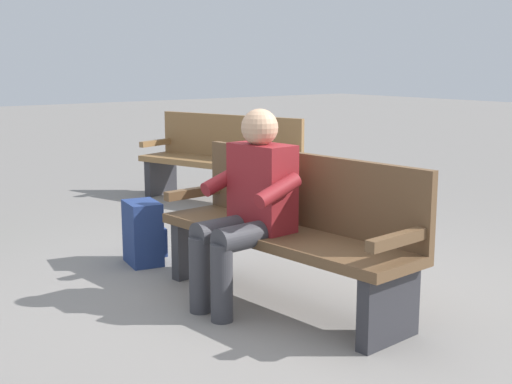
{
  "coord_description": "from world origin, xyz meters",
  "views": [
    {
      "loc": [
        -3.09,
        2.56,
        1.45
      ],
      "look_at": [
        0.06,
        0.15,
        0.7
      ],
      "focal_mm": 48.67,
      "sensor_mm": 36.0,
      "label": 1
    }
  ],
  "objects_px": {
    "person_seated": "(248,203)",
    "bench_near": "(290,228)",
    "bench_far": "(222,158)",
    "backpack": "(144,233)"
  },
  "relations": [
    {
      "from": "bench_near",
      "to": "bench_far",
      "type": "relative_size",
      "value": 0.98
    },
    {
      "from": "bench_near",
      "to": "person_seated",
      "type": "height_order",
      "value": "person_seated"
    },
    {
      "from": "bench_near",
      "to": "backpack",
      "type": "xyz_separation_m",
      "value": [
        1.26,
        0.32,
        -0.23
      ]
    },
    {
      "from": "bench_near",
      "to": "bench_far",
      "type": "distance_m",
      "value": 3.14
    },
    {
      "from": "person_seated",
      "to": "bench_far",
      "type": "xyz_separation_m",
      "value": [
        2.69,
        -1.67,
        -0.17
      ]
    },
    {
      "from": "person_seated",
      "to": "bench_near",
      "type": "bearing_deg",
      "value": -117.7
    },
    {
      "from": "backpack",
      "to": "bench_far",
      "type": "xyz_separation_m",
      "value": [
        1.53,
        -1.74,
        0.23
      ]
    },
    {
      "from": "bench_near",
      "to": "bench_far",
      "type": "height_order",
      "value": "same"
    },
    {
      "from": "bench_near",
      "to": "backpack",
      "type": "bearing_deg",
      "value": 9.45
    },
    {
      "from": "person_seated",
      "to": "backpack",
      "type": "xyz_separation_m",
      "value": [
        1.16,
        0.08,
        -0.4
      ]
    }
  ]
}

